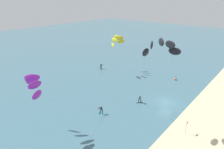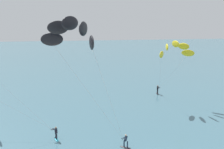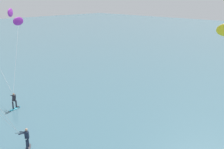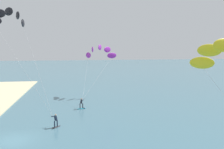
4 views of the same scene
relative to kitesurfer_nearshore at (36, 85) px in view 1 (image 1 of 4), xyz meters
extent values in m
plane|color=#426B7A|center=(21.42, -10.88, -8.32)|extent=(240.00, 240.00, 0.00)
cube|color=beige|center=(21.42, -19.91, -8.24)|extent=(80.00, 9.72, 0.16)
ellipsoid|color=#23ADD1|center=(9.76, -3.67, -8.28)|extent=(0.81, 1.54, 0.08)
cube|color=black|center=(9.64, -3.28, -8.23)|extent=(0.36, 0.36, 0.02)
cylinder|color=black|center=(9.83, -3.88, -7.85)|extent=(0.14, 0.14, 0.78)
cylinder|color=black|center=(9.69, -3.46, -7.85)|extent=(0.14, 0.14, 0.78)
cube|color=black|center=(9.76, -3.67, -7.16)|extent=(0.38, 0.40, 0.63)
sphere|color=#9E7051|center=(9.76, -3.67, -6.74)|extent=(0.20, 0.20, 0.20)
cylinder|color=black|center=(9.25, -3.48, -7.01)|extent=(0.53, 0.22, 0.03)
cylinder|color=black|center=(9.47, -3.68, -6.98)|extent=(0.60, 0.10, 0.15)
cylinder|color=black|center=(9.54, -3.47, -6.98)|extent=(0.50, 0.47, 0.15)
ellipsoid|color=purple|center=(0.49, 2.37, -0.48)|extent=(1.15, 2.03, 1.10)
ellipsoid|color=purple|center=(0.18, 1.54, 0.64)|extent=(1.74, 1.65, 1.10)
ellipsoid|color=purple|center=(-0.35, 0.13, 1.08)|extent=(2.06, 1.03, 1.10)
ellipsoid|color=purple|center=(-0.88, -1.28, 0.64)|extent=(2.09, 0.39, 1.10)
ellipsoid|color=purple|center=(-1.19, -2.11, -0.48)|extent=(2.03, 1.15, 1.10)
cylinder|color=#B2B2B7|center=(4.87, -0.55, -3.90)|extent=(8.77, 5.87, 6.24)
cylinder|color=#B2B2B7|center=(4.03, -2.79, -3.90)|extent=(10.45, 1.39, 6.24)
ellipsoid|color=#333338|center=(17.81, -6.81, -8.28)|extent=(1.38, 1.25, 0.08)
cube|color=black|center=(18.12, -7.08, -8.23)|extent=(0.40, 0.40, 0.02)
cylinder|color=#192338|center=(17.64, -6.67, -7.85)|extent=(0.14, 0.14, 0.78)
cylinder|color=#192338|center=(17.98, -6.95, -7.85)|extent=(0.14, 0.14, 0.78)
cube|color=#192338|center=(17.81, -6.81, -7.16)|extent=(0.44, 0.44, 0.63)
sphere|color=tan|center=(17.81, -6.81, -6.74)|extent=(0.20, 0.20, 0.20)
cylinder|color=black|center=(17.44, -7.22, -7.01)|extent=(0.39, 0.43, 0.03)
cylinder|color=#192338|center=(17.71, -7.09, -6.98)|extent=(0.29, 0.60, 0.15)
cylinder|color=#192338|center=(17.54, -6.94, -6.98)|extent=(0.58, 0.35, 0.15)
ellipsoid|color=black|center=(10.53, -11.72, 4.73)|extent=(1.86, 0.42, 1.10)
ellipsoid|color=black|center=(11.12, -12.25, 5.72)|extent=(1.80, 1.08, 1.10)
ellipsoid|color=black|center=(12.11, -13.14, 6.11)|extent=(1.47, 1.59, 1.10)
ellipsoid|color=black|center=(13.11, -14.04, 5.72)|extent=(0.92, 1.85, 1.10)
ellipsoid|color=black|center=(13.69, -14.56, 4.73)|extent=(0.42, 1.86, 1.10)
cylinder|color=#B2B2B7|center=(13.99, -9.47, -1.29)|extent=(6.93, 4.53, 11.45)
cylinder|color=#B2B2B7|center=(15.56, -10.89, -1.29)|extent=(3.77, 7.36, 11.45)
ellipsoid|color=#333338|center=(27.43, 13.06, -8.28)|extent=(0.50, 1.53, 0.08)
cube|color=black|center=(27.39, 12.65, -8.23)|extent=(0.31, 0.31, 0.02)
cylinder|color=black|center=(27.45, 13.28, -7.85)|extent=(0.14, 0.14, 0.78)
cylinder|color=black|center=(27.41, 12.84, -7.85)|extent=(0.14, 0.14, 0.78)
cube|color=black|center=(27.43, 13.06, -7.16)|extent=(0.33, 0.35, 0.63)
sphere|color=#9E7051|center=(27.43, 13.06, -6.74)|extent=(0.20, 0.20, 0.20)
cylinder|color=black|center=(27.54, 12.52, -7.01)|extent=(0.14, 0.54, 0.03)
cylinder|color=black|center=(27.60, 12.81, -6.98)|extent=(0.41, 0.55, 0.15)
cylinder|color=black|center=(27.38, 12.77, -6.98)|extent=(0.19, 0.61, 0.15)
ellipsoid|color=yellow|center=(26.09, 7.32, 0.12)|extent=(1.45, 1.99, 1.10)
ellipsoid|color=yellow|center=(27.00, 7.51, 1.29)|extent=(0.71, 2.19, 1.10)
ellipsoid|color=yellow|center=(28.53, 7.83, 1.74)|extent=(0.76, 2.19, 1.10)
ellipsoid|color=yellow|center=(30.07, 8.16, 1.29)|extent=(1.49, 1.97, 1.10)
ellipsoid|color=yellow|center=(30.97, 8.34, 0.12)|extent=(1.99, 1.45, 1.10)
cylinder|color=#B2B2B7|center=(26.82, 9.92, -3.60)|extent=(1.47, 5.22, 6.84)
cylinder|color=#B2B2B7|center=(29.26, 10.43, -3.60)|extent=(3.44, 4.20, 6.84)
sphere|color=#EA5119|center=(33.86, -7.56, -8.04)|extent=(0.56, 0.56, 0.56)
cylinder|color=#262628|center=(33.86, -7.56, -7.41)|extent=(0.06, 0.06, 0.70)
sphere|color=#F2F2CC|center=(33.86, -7.56, -7.00)|extent=(0.12, 0.12, 0.12)
cylinder|color=gray|center=(13.88, -17.76, -7.06)|extent=(0.05, 0.05, 2.20)
cube|color=red|center=(14.16, -17.76, -6.18)|extent=(0.52, 0.03, 0.36)
camera|label=1|loc=(-12.68, -25.21, 11.92)|focal=31.39mm
camera|label=2|loc=(12.60, -35.13, 7.09)|focal=44.02mm
camera|label=3|loc=(36.08, -16.29, 2.92)|focal=46.63mm
camera|label=4|loc=(46.95, -3.76, 1.93)|focal=38.84mm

